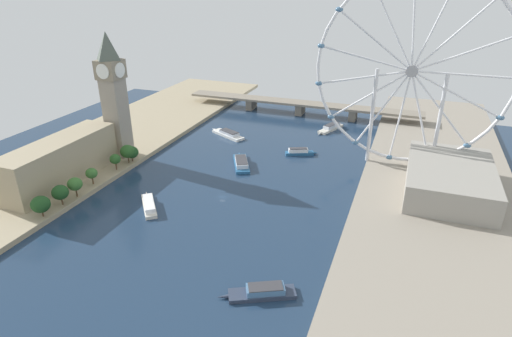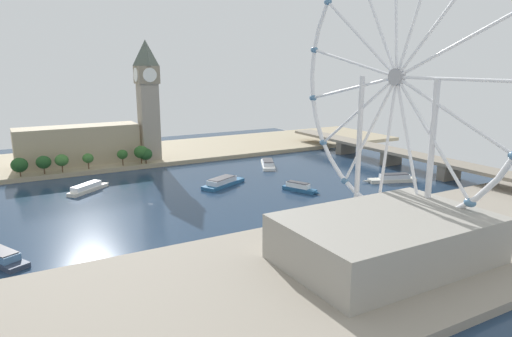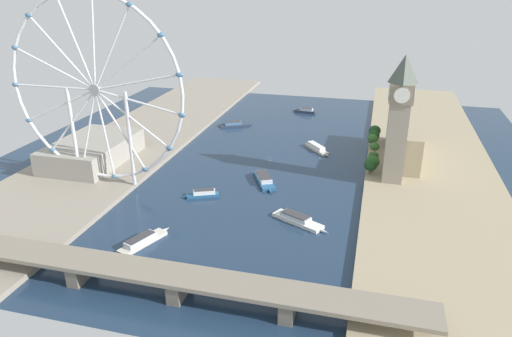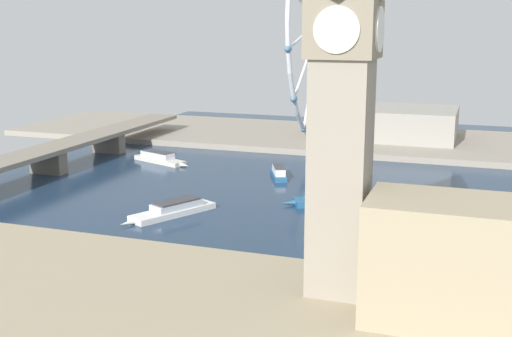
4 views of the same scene
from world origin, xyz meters
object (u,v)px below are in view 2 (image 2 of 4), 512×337
object	(u,v)px
clock_tower	(148,98)
tour_boat_0	(223,182)
parliament_block	(78,145)
tour_boat_2	(0,257)
riverside_hall	(386,238)
ferris_wheel	(397,79)
tour_boat_3	(88,188)
tour_boat_4	(268,164)
river_bridge	(391,153)
tour_boat_1	(392,179)
tour_boat_5	(299,188)

from	to	relation	value
clock_tower	tour_boat_0	world-z (taller)	clock_tower
parliament_block	tour_boat_2	size ratio (longest dim) A/B	2.59
riverside_hall	clock_tower	bearing A→B (deg)	-174.82
ferris_wheel	tour_boat_3	size ratio (longest dim) A/B	4.47
riverside_hall	tour_boat_4	bearing A→B (deg)	163.30
river_bridge	tour_boat_4	xyz separation A→B (m)	(-38.87, -79.11, -6.94)
tour_boat_0	tour_boat_4	bearing A→B (deg)	5.61
tour_boat_0	tour_boat_2	world-z (taller)	tour_boat_0
parliament_block	tour_boat_1	distance (m)	209.60
riverside_hall	tour_boat_0	xyz separation A→B (m)	(-130.27, -1.37, -8.97)
river_bridge	tour_boat_0	distance (m)	129.54
parliament_block	ferris_wheel	world-z (taller)	ferris_wheel
tour_boat_0	tour_boat_5	xyz separation A→B (m)	(32.39, 32.45, 0.03)
clock_tower	tour_boat_4	distance (m)	96.63
parliament_block	river_bridge	size ratio (longest dim) A/B	0.36
tour_boat_2	tour_boat_0	bearing A→B (deg)	-90.52
ferris_wheel	tour_boat_2	size ratio (longest dim) A/B	3.97
riverside_hall	tour_boat_5	world-z (taller)	riverside_hall
tour_boat_4	tour_boat_1	bearing A→B (deg)	-122.59
tour_boat_1	clock_tower	bearing A→B (deg)	-27.12
tour_boat_2	tour_boat_4	bearing A→B (deg)	-88.47
clock_tower	tour_boat_1	xyz separation A→B (m)	(126.85, 112.08, -44.54)
river_bridge	tour_boat_4	bearing A→B (deg)	-116.17
tour_boat_0	tour_boat_4	xyz separation A→B (m)	(-32.02, 50.07, -0.19)
river_bridge	tour_boat_0	size ratio (longest dim) A/B	6.34
tour_boat_4	tour_boat_5	distance (m)	66.78
clock_tower	river_bridge	xyz separation A→B (m)	(90.84, 147.23, -37.76)
tour_boat_0	tour_boat_2	xyz separation A→B (m)	(57.45, -117.59, -0.22)
river_bridge	tour_boat_5	bearing A→B (deg)	-75.21
tour_boat_3	tour_boat_4	size ratio (longest dim) A/B	0.78
ferris_wheel	riverside_hall	size ratio (longest dim) A/B	1.67
clock_tower	tour_boat_0	size ratio (longest dim) A/B	2.43
clock_tower	river_bridge	distance (m)	177.07
tour_boat_3	tour_boat_1	bearing A→B (deg)	-61.41
ferris_wheel	tour_boat_2	bearing A→B (deg)	-106.10
clock_tower	tour_boat_2	size ratio (longest dim) A/B	2.72
riverside_hall	tour_boat_4	distance (m)	169.69
ferris_wheel	tour_boat_3	world-z (taller)	ferris_wheel
parliament_block	tour_boat_5	distance (m)	159.07
river_bridge	clock_tower	bearing A→B (deg)	-121.67
river_bridge	tour_boat_0	xyz separation A→B (m)	(-6.85, -129.19, -6.75)
tour_boat_1	tour_boat_4	world-z (taller)	tour_boat_1
tour_boat_1	tour_boat_5	xyz separation A→B (m)	(-10.47, -61.59, 0.06)
river_bridge	tour_boat_2	world-z (taller)	river_bridge
ferris_wheel	tour_boat_4	world-z (taller)	ferris_wheel
tour_boat_1	tour_boat_4	distance (m)	86.84
tour_boat_5	riverside_hall	bearing A→B (deg)	-41.42
parliament_block	tour_boat_1	xyz separation A→B (m)	(134.67, 160.00, -14.01)
parliament_block	tour_boat_3	distance (m)	67.22
tour_boat_5	tour_boat_2	bearing A→B (deg)	-104.33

